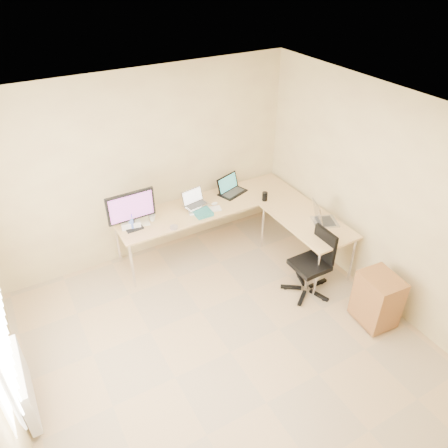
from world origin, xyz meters
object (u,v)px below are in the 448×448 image
laptop_center (196,199)px  mug (152,218)px  keyboard (205,210)px  desk_main (209,226)px  office_chair (310,261)px  cabinet (377,299)px  desk_fan (126,212)px  laptop_black (233,185)px  water_bottle (131,220)px  desk_return (305,242)px  laptop_return (326,214)px  monitor (131,211)px

laptop_center → mug: size_ratio=3.59×
keyboard → desk_main: bearing=59.7°
office_chair → cabinet: (0.35, -0.81, -0.14)m
desk_main → desk_fan: (-1.13, 0.16, 0.51)m
cabinet → laptop_black: bearing=107.8°
keyboard → office_chair: 1.58m
laptop_center → laptop_black: laptop_center is taller
water_bottle → desk_fan: (0.00, 0.20, 0.02)m
desk_main → laptop_black: (0.46, 0.11, 0.49)m
desk_return → laptop_center: laptop_center is taller
desk_return → desk_fan: bearing=151.0°
laptop_center → mug: laptop_center is taller
desk_fan → desk_main: bearing=-13.8°
desk_main → keyboard: bearing=-134.1°
desk_main → desk_return: size_ratio=2.04×
desk_fan → laptop_return: bearing=-36.0°
mug → laptop_return: size_ratio=0.25×
laptop_black → water_bottle: bearing=165.9°
desk_main → laptop_return: bearing=-45.8°
laptop_center → keyboard: size_ratio=0.75×
laptop_return → mug: bearing=80.3°
water_bottle → office_chair: bearing=-39.2°
laptop_black → laptop_return: laptop_black is taller
keyboard → water_bottle: water_bottle is taller
water_bottle → laptop_return: 2.52m
mug → keyboard: bearing=-10.6°
desk_return → laptop_return: laptop_return is taller
laptop_center → cabinet: size_ratio=0.52×
monitor → laptop_return: (2.24, -1.12, -0.14)m
monitor → laptop_center: bearing=0.9°
water_bottle → cabinet: water_bottle is taller
mug → water_bottle: water_bottle is taller
laptop_black → mug: bearing=165.2°
water_bottle → laptop_black: bearing=5.1°
desk_fan → office_chair: bearing=-48.4°
office_chair → desk_fan: bearing=137.1°
laptop_return → desk_fan: bearing=80.6°
desk_fan → office_chair: desk_fan is taller
laptop_black → office_chair: 1.64m
laptop_center → keyboard: bearing=-67.4°
laptop_center → laptop_black: bearing=-0.4°
laptop_return → laptop_center: bearing=70.1°
desk_main → laptop_black: size_ratio=6.51×
desk_return → water_bottle: water_bottle is taller
desk_return → cabinet: desk_return is taller
desk_return → desk_fan: size_ratio=4.47×
water_bottle → office_chair: water_bottle is taller
monitor → mug: 0.36m
desk_return → water_bottle: bearing=155.3°
desk_fan → office_chair: size_ratio=0.32×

